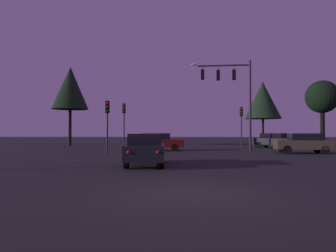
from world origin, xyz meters
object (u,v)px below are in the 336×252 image
object	(u,v)px
traffic_signal_mast_arm	(233,87)
tree_center_horizon	(70,88)
traffic_light_corner_right	(107,116)
car_far_lane	(274,140)
traffic_light_median	(124,117)
car_nearside_lane	(146,149)
tree_left_far	(263,100)
car_crossing_right	(303,143)
traffic_light_corner_left	(241,119)
tree_behind_sign	(322,97)
car_crossing_left	(158,142)

from	to	relation	value
traffic_signal_mast_arm	tree_center_horizon	bearing A→B (deg)	152.16
traffic_light_corner_right	car_far_lane	size ratio (longest dim) A/B	0.90
traffic_light_median	car_nearside_lane	size ratio (longest dim) A/B	0.96
tree_left_far	traffic_signal_mast_arm	bearing A→B (deg)	-112.40
car_nearside_lane	car_crossing_right	size ratio (longest dim) A/B	1.08
traffic_light_corner_left	traffic_light_corner_right	size ratio (longest dim) A/B	1.05
car_crossing_right	tree_behind_sign	bearing A→B (deg)	60.75
tree_behind_sign	car_far_lane	bearing A→B (deg)	-160.20
car_nearside_lane	tree_left_far	bearing A→B (deg)	66.06
traffic_light_corner_left	traffic_light_corner_right	bearing A→B (deg)	-142.57
traffic_light_median	car_far_lane	distance (m)	15.45
car_nearside_lane	tree_left_far	distance (m)	30.26
tree_left_far	tree_center_horizon	bearing A→B (deg)	-167.40
traffic_light_corner_left	car_nearside_lane	world-z (taller)	traffic_light_corner_left
traffic_light_corner_right	tree_left_far	world-z (taller)	tree_left_far
tree_behind_sign	traffic_light_corner_right	bearing A→B (deg)	-149.21
car_nearside_lane	car_crossing_left	distance (m)	12.30
car_crossing_right	car_far_lane	distance (m)	8.40
traffic_light_median	car_crossing_left	xyz separation A→B (m)	(3.32, -1.74, -2.26)
traffic_light_median	car_crossing_left	size ratio (longest dim) A/B	0.93
car_crossing_left	tree_behind_sign	world-z (taller)	tree_behind_sign
traffic_light_corner_left	tree_behind_sign	size ratio (longest dim) A/B	0.56
traffic_signal_mast_arm	tree_left_far	world-z (taller)	tree_left_far
car_nearside_lane	tree_center_horizon	xyz separation A→B (m)	(-12.03, 21.87, 6.15)
traffic_light_corner_left	tree_left_far	bearing A→B (deg)	66.93
traffic_signal_mast_arm	tree_behind_sign	distance (m)	12.96
car_crossing_right	car_far_lane	size ratio (longest dim) A/B	0.97
traffic_light_corner_right	car_far_lane	bearing A→B (deg)	34.48
traffic_signal_mast_arm	tree_behind_sign	bearing A→B (deg)	34.59
traffic_light_median	car_crossing_right	xyz separation A→B (m)	(14.67, -4.75, -2.26)
traffic_light_corner_left	car_crossing_left	size ratio (longest dim) A/B	0.88
traffic_light_corner_right	car_far_lane	xyz separation A→B (m)	(14.76, 10.14, -1.98)
traffic_light_corner_right	car_crossing_right	size ratio (longest dim) A/B	0.93
traffic_light_corner_left	car_nearside_lane	distance (m)	17.79
traffic_light_corner_left	car_crossing_right	bearing A→B (deg)	-63.16
car_far_lane	car_nearside_lane	bearing A→B (deg)	-121.77
tree_left_far	traffic_light_corner_right	bearing A→B (deg)	-128.90
traffic_signal_mast_arm	tree_left_far	xyz separation A→B (m)	(6.14, 14.90, 0.38)
car_crossing_left	tree_behind_sign	distance (m)	19.29
traffic_light_median	car_nearside_lane	bearing A→B (deg)	-74.47
traffic_light_median	car_nearside_lane	world-z (taller)	traffic_light_median
car_crossing_left	tree_left_far	world-z (taller)	tree_left_far
traffic_light_corner_left	traffic_light_median	bearing A→B (deg)	-169.67
tree_center_horizon	traffic_light_corner_right	bearing A→B (deg)	-60.16
car_crossing_left	car_far_lane	xyz separation A→B (m)	(11.52, 5.39, -0.00)
car_crossing_left	tree_left_far	bearing A→B (deg)	49.75
car_crossing_left	tree_center_horizon	world-z (taller)	tree_center_horizon
car_crossing_right	traffic_light_corner_left	bearing A→B (deg)	116.84
traffic_signal_mast_arm	traffic_light_median	world-z (taller)	traffic_signal_mast_arm
traffic_light_corner_left	car_crossing_right	size ratio (longest dim) A/B	0.98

